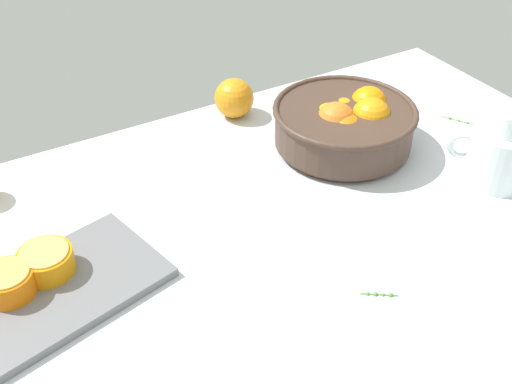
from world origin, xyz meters
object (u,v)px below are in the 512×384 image
object	(u,v)px
cutting_board	(53,293)
orange_half_0	(46,261)
fruit_bowl	(344,124)
loose_orange_0	(234,98)
juice_pitcher	(499,156)
orange_half_1	(8,282)

from	to	relation	value
cutting_board	orange_half_0	distance (cm)	5.02
fruit_bowl	loose_orange_0	distance (cm)	25.28
juice_pitcher	orange_half_0	bearing A→B (deg)	168.57
juice_pitcher	cutting_board	world-z (taller)	juice_pitcher
cutting_board	loose_orange_0	xyz separation A→B (cm)	(49.04, 33.46, 3.48)
orange_half_1	cutting_board	bearing A→B (deg)	-24.46
orange_half_0	orange_half_1	distance (cm)	6.27
juice_pitcher	orange_half_1	size ratio (longest dim) A/B	1.97
juice_pitcher	orange_half_1	xyz separation A→B (cm)	(-85.03, 14.28, -1.74)
cutting_board	loose_orange_0	size ratio (longest dim) A/B	3.85
cutting_board	orange_half_1	bearing A→B (deg)	155.54
fruit_bowl	loose_orange_0	bearing A→B (deg)	120.95
orange_half_0	loose_orange_0	bearing A→B (deg)	31.19
orange_half_0	orange_half_1	size ratio (longest dim) A/B	1.06
fruit_bowl	cutting_board	size ratio (longest dim) A/B	0.87
cutting_board	fruit_bowl	bearing A→B (deg)	10.76
fruit_bowl	cutting_board	bearing A→B (deg)	-169.24
cutting_board	orange_half_1	xyz separation A→B (cm)	(-5.41, 2.46, 2.79)
fruit_bowl	orange_half_1	size ratio (longest dim) A/B	3.60
fruit_bowl	juice_pitcher	distance (cm)	29.44
orange_half_0	orange_half_1	world-z (taller)	same
orange_half_0	orange_half_1	xyz separation A→B (cm)	(-6.04, -1.69, 0.04)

